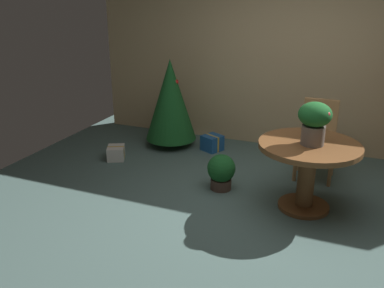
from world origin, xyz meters
name	(u,v)px	position (x,y,z in m)	size (l,w,h in m)	color
ground_plane	(255,218)	(0.00, 0.00, 0.00)	(6.60, 6.60, 0.00)	#4C6660
back_wall_panel	(300,57)	(0.00, 2.20, 1.30)	(6.00, 0.10, 2.60)	tan
round_dining_table	(308,161)	(0.42, 0.39, 0.53)	(1.01, 1.01, 0.72)	brown
flower_vase	(315,120)	(0.44, 0.37, 0.97)	(0.32, 0.32, 0.43)	#665B51
wooden_chair_far	(318,135)	(0.42, 1.26, 0.53)	(0.44, 0.38, 0.95)	#B27F4C
holiday_tree	(171,100)	(-1.66, 1.57, 0.69)	(0.73, 0.73, 1.26)	brown
gift_box_cream	(116,153)	(-2.12, 0.80, 0.09)	(0.31, 0.33, 0.18)	silver
gift_box_blue	(212,143)	(-1.03, 1.61, 0.11)	(0.33, 0.33, 0.22)	#1E569E
potted_plant	(221,171)	(-0.53, 0.49, 0.22)	(0.32, 0.32, 0.41)	#4C382D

